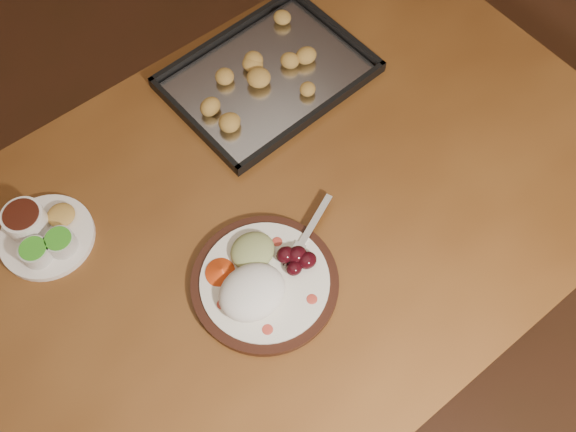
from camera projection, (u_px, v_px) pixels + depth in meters
ground at (193, 280)px, 1.95m from camera, size 4.00×4.00×0.00m
dining_table at (262, 246)px, 1.28m from camera, size 1.56×1.01×0.75m
dinner_plate at (261, 281)px, 1.12m from camera, size 0.33×0.26×0.06m
condiment_saucer at (42, 233)px, 1.16m from camera, size 0.17×0.17×0.06m
baking_tray at (268, 75)px, 1.34m from camera, size 0.43×0.34×0.04m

